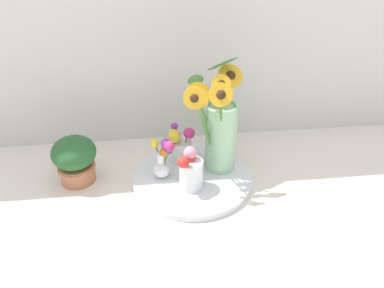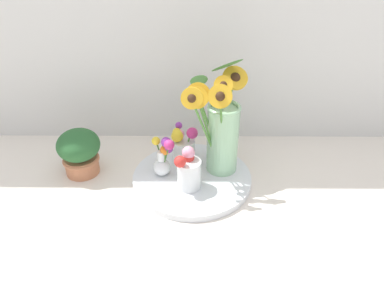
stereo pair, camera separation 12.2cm
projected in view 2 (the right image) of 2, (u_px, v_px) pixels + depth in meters
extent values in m
plane|color=silver|center=(192.00, 193.00, 1.25)|extent=(6.00, 6.00, 0.00)
cylinder|color=silver|center=(192.00, 178.00, 1.30)|extent=(0.41, 0.41, 0.02)
cylinder|color=#99CC9E|center=(223.00, 140.00, 1.27)|extent=(0.11, 0.11, 0.24)
torus|color=#99CC9E|center=(224.00, 107.00, 1.20)|extent=(0.11, 0.11, 0.01)
cylinder|color=#4C8438|center=(204.00, 129.00, 1.18)|extent=(0.08, 0.09, 0.24)
cylinder|color=gold|center=(191.00, 98.00, 1.07)|extent=(0.08, 0.03, 0.08)
sphere|color=#382314|center=(191.00, 98.00, 1.07)|extent=(0.03, 0.03, 0.03)
cylinder|color=#4C8438|center=(225.00, 119.00, 1.25)|extent=(0.06, 0.08, 0.25)
cylinder|color=gold|center=(235.00, 78.00, 1.21)|extent=(0.10, 0.07, 0.08)
sphere|color=#382314|center=(235.00, 78.00, 1.21)|extent=(0.04, 0.04, 0.04)
cylinder|color=#4C8438|center=(220.00, 124.00, 1.23)|extent=(0.01, 0.01, 0.27)
cylinder|color=gold|center=(223.00, 85.00, 1.15)|extent=(0.06, 0.04, 0.06)
sphere|color=#382314|center=(223.00, 85.00, 1.15)|extent=(0.03, 0.03, 0.03)
cylinder|color=#4C8438|center=(209.00, 127.00, 1.23)|extent=(0.08, 0.06, 0.25)
cylinder|color=gold|center=(198.00, 95.00, 1.13)|extent=(0.09, 0.04, 0.09)
sphere|color=#382314|center=(198.00, 95.00, 1.13)|extent=(0.03, 0.03, 0.03)
cylinder|color=#4C8438|center=(208.00, 132.00, 1.21)|extent=(0.08, 0.07, 0.26)
cylinder|color=gold|center=(197.00, 98.00, 1.11)|extent=(0.08, 0.03, 0.08)
sphere|color=#382314|center=(197.00, 98.00, 1.11)|extent=(0.03, 0.03, 0.03)
cylinder|color=#4C8438|center=(222.00, 131.00, 1.20)|extent=(0.03, 0.06, 0.26)
cylinder|color=gold|center=(220.00, 96.00, 1.10)|extent=(0.08, 0.04, 0.08)
sphere|color=#382314|center=(220.00, 96.00, 1.10)|extent=(0.03, 0.03, 0.03)
ellipsoid|color=#477F38|center=(199.00, 80.00, 1.20)|extent=(0.08, 0.11, 0.03)
ellipsoid|color=#477F38|center=(227.00, 65.00, 1.19)|extent=(0.12, 0.06, 0.07)
cylinder|color=white|center=(189.00, 174.00, 1.22)|extent=(0.08, 0.08, 0.10)
cylinder|color=#427533|center=(191.00, 168.00, 1.21)|extent=(0.02, 0.02, 0.07)
sphere|color=red|center=(188.00, 157.00, 1.20)|extent=(0.04, 0.04, 0.04)
cylinder|color=#427533|center=(184.00, 172.00, 1.19)|extent=(0.03, 0.02, 0.09)
sphere|color=red|center=(180.00, 162.00, 1.16)|extent=(0.04, 0.04, 0.04)
cylinder|color=#427533|center=(189.00, 164.00, 1.21)|extent=(0.01, 0.01, 0.09)
sphere|color=pink|center=(188.00, 153.00, 1.19)|extent=(0.04, 0.04, 0.04)
sphere|color=white|center=(162.00, 167.00, 1.28)|extent=(0.06, 0.06, 0.06)
cylinder|color=white|center=(161.00, 156.00, 1.26)|extent=(0.03, 0.03, 0.03)
cylinder|color=#427533|center=(165.00, 160.00, 1.26)|extent=(0.01, 0.02, 0.07)
sphere|color=orange|center=(165.00, 150.00, 1.25)|extent=(0.03, 0.03, 0.03)
cylinder|color=#427533|center=(166.00, 155.00, 1.25)|extent=(0.03, 0.03, 0.10)
sphere|color=#C6337A|center=(169.00, 145.00, 1.21)|extent=(0.03, 0.03, 0.03)
cylinder|color=#427533|center=(165.00, 156.00, 1.25)|extent=(0.02, 0.01, 0.11)
sphere|color=purple|center=(166.00, 142.00, 1.23)|extent=(0.03, 0.03, 0.03)
cylinder|color=#427533|center=(165.00, 159.00, 1.27)|extent=(0.03, 0.01, 0.09)
sphere|color=purple|center=(168.00, 148.00, 1.25)|extent=(0.03, 0.03, 0.03)
cylinder|color=#427533|center=(160.00, 154.00, 1.27)|extent=(0.03, 0.02, 0.09)
sphere|color=yellow|center=(156.00, 141.00, 1.26)|extent=(0.03, 0.03, 0.03)
cylinder|color=white|center=(184.00, 150.00, 1.35)|extent=(0.08, 0.08, 0.08)
cylinder|color=#427533|center=(181.00, 145.00, 1.34)|extent=(0.02, 0.02, 0.07)
sphere|color=pink|center=(179.00, 134.00, 1.33)|extent=(0.04, 0.04, 0.04)
cylinder|color=#427533|center=(178.00, 143.00, 1.34)|extent=(0.01, 0.01, 0.08)
sphere|color=yellow|center=(177.00, 132.00, 1.33)|extent=(0.03, 0.03, 0.03)
cylinder|color=#427533|center=(188.00, 144.00, 1.33)|extent=(0.03, 0.01, 0.08)
sphere|color=#C6337A|center=(191.00, 133.00, 1.31)|extent=(0.04, 0.04, 0.04)
cylinder|color=#427533|center=(178.00, 146.00, 1.33)|extent=(0.01, 0.01, 0.08)
sphere|color=yellow|center=(177.00, 136.00, 1.31)|extent=(0.04, 0.04, 0.04)
cylinder|color=#427533|center=(182.00, 139.00, 1.35)|extent=(0.02, 0.03, 0.09)
sphere|color=purple|center=(179.00, 125.00, 1.33)|extent=(0.03, 0.03, 0.03)
cylinder|color=#B7704C|center=(82.00, 164.00, 1.33)|extent=(0.12, 0.12, 0.07)
torus|color=#B7704C|center=(81.00, 159.00, 1.32)|extent=(0.13, 0.13, 0.01)
ellipsoid|color=#285B2D|center=(78.00, 145.00, 1.29)|extent=(0.15, 0.15, 0.11)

